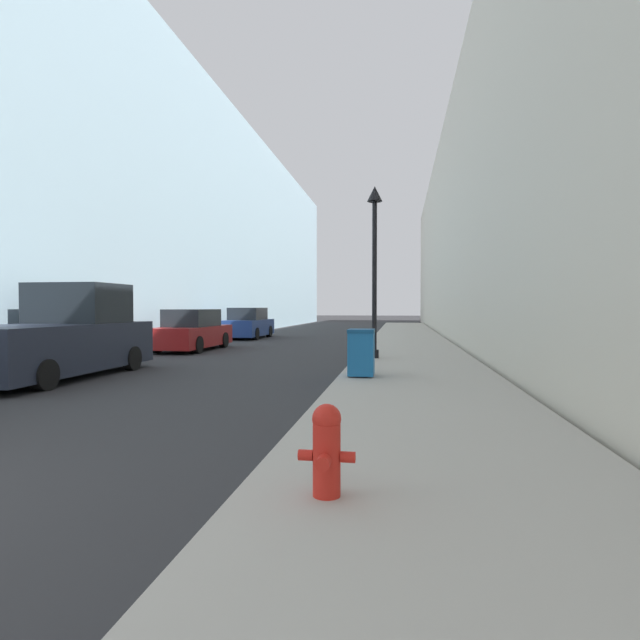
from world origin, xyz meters
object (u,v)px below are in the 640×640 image
object	(u,v)px
parked_sedan_near	(192,331)
pickup_truck	(60,338)
parked_sedan_far	(248,324)
trash_bin	(361,352)
lamppost	(375,247)
fire_hydrant	(327,448)

from	to	relation	value
parked_sedan_near	pickup_truck	bearing A→B (deg)	-90.31
parked_sedan_far	pickup_truck	bearing A→B (deg)	-89.78
trash_bin	lamppost	distance (m)	4.95
fire_hydrant	parked_sedan_near	xyz separation A→B (m)	(-7.49, 14.56, 0.19)
fire_hydrant	parked_sedan_far	distance (m)	23.44
fire_hydrant	pickup_truck	distance (m)	10.21
fire_hydrant	trash_bin	size ratio (longest dim) A/B	0.72
lamppost	pickup_truck	xyz separation A→B (m)	(-7.35, -4.33, -2.56)
trash_bin	parked_sedan_near	size ratio (longest dim) A/B	0.23
lamppost	parked_sedan_near	size ratio (longest dim) A/B	1.14
parked_sedan_near	parked_sedan_far	world-z (taller)	parked_sedan_far
fire_hydrant	lamppost	bearing A→B (deg)	90.91
lamppost	parked_sedan_near	distance (m)	8.50
fire_hydrant	pickup_truck	xyz separation A→B (m)	(-7.53, 6.88, 0.40)
lamppost	pickup_truck	distance (m)	8.91
pickup_truck	parked_sedan_near	bearing A→B (deg)	89.69
parked_sedan_near	lamppost	bearing A→B (deg)	-24.63
fire_hydrant	trash_bin	xyz separation A→B (m)	(-0.26, 7.14, 0.15)
fire_hydrant	parked_sedan_far	bearing A→B (deg)	108.89
trash_bin	pickup_truck	size ratio (longest dim) A/B	0.20
fire_hydrant	parked_sedan_far	size ratio (longest dim) A/B	0.17
lamppost	parked_sedan_far	size ratio (longest dim) A/B	1.16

